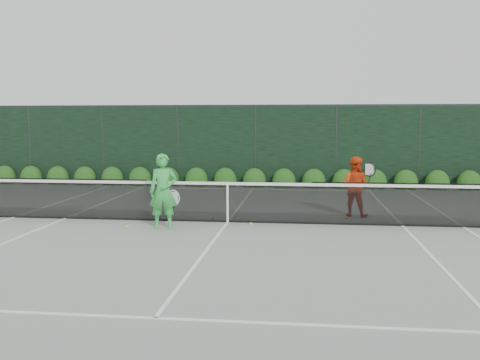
# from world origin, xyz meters

# --- Properties ---
(ground) EXTENTS (80.00, 80.00, 0.00)m
(ground) POSITION_xyz_m (0.00, 0.00, 0.00)
(ground) COLOR gray
(ground) RESTS_ON ground
(tennis_net) EXTENTS (12.90, 0.10, 1.07)m
(tennis_net) POSITION_xyz_m (-0.02, 0.00, 0.53)
(tennis_net) COLOR black
(tennis_net) RESTS_ON ground
(player_woman) EXTENTS (0.70, 0.51, 1.71)m
(player_woman) POSITION_xyz_m (-1.34, -0.91, 0.85)
(player_woman) COLOR green
(player_woman) RESTS_ON ground
(player_man) EXTENTS (0.95, 0.81, 1.54)m
(player_man) POSITION_xyz_m (3.11, 1.24, 0.77)
(player_man) COLOR #DF4112
(player_man) RESTS_ON ground
(court_lines) EXTENTS (11.03, 23.83, 0.01)m
(court_lines) POSITION_xyz_m (0.00, 0.00, 0.01)
(court_lines) COLOR white
(court_lines) RESTS_ON ground
(windscreen_fence) EXTENTS (32.00, 21.07, 3.06)m
(windscreen_fence) POSITION_xyz_m (0.00, -2.71, 1.51)
(windscreen_fence) COLOR black
(windscreen_fence) RESTS_ON ground
(hedge_row) EXTENTS (31.66, 0.65, 0.94)m
(hedge_row) POSITION_xyz_m (-0.00, 7.15, 0.23)
(hedge_row) COLOR #143A0F
(hedge_row) RESTS_ON ground
(tennis_balls) EXTENTS (5.15, 1.82, 0.07)m
(tennis_balls) POSITION_xyz_m (0.22, -0.04, 0.03)
(tennis_balls) COLOR #E9F636
(tennis_balls) RESTS_ON ground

